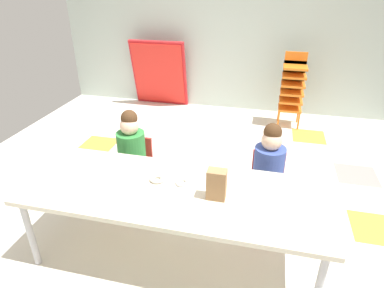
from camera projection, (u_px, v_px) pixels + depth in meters
ground_plane at (180, 200)px, 3.27m from camera, size 5.25×5.40×0.02m
back_wall at (225, 28)px, 5.02m from camera, size 5.25×0.10×2.51m
craft_table at (174, 194)px, 2.38m from camera, size 2.17×0.81×0.62m
seated_child_near_camera at (132, 148)px, 3.06m from camera, size 0.34×0.34×0.92m
seated_child_middle_seat at (269, 164)px, 2.80m from camera, size 0.32×0.31×0.92m
kid_chair_orange_stack at (292, 86)px, 4.66m from camera, size 0.32×0.30×1.04m
folded_activity_table at (159, 74)px, 5.39m from camera, size 0.90×0.29×1.09m
paper_bag_brown at (217, 184)px, 2.22m from camera, size 0.13×0.09×0.22m
paper_plate_near_edge at (182, 184)px, 2.41m from camera, size 0.18×0.18×0.01m
donut_powdered_on_plate at (182, 182)px, 2.40m from camera, size 0.11×0.11×0.03m
donut_powdered_loose at (157, 179)px, 2.45m from camera, size 0.11×0.11×0.03m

